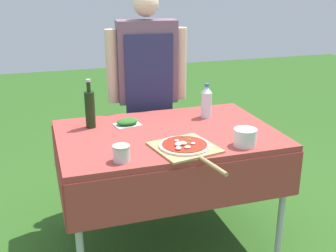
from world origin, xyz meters
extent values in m
plane|color=#2D5B1E|center=(0.00, 0.00, 0.00)|extent=(12.00, 12.00, 0.00)
cube|color=#A83D38|center=(0.00, 0.00, 0.78)|extent=(1.37, 0.92, 0.04)
cube|color=#A83D38|center=(0.00, -0.46, 0.62)|extent=(1.37, 0.01, 0.28)
cube|color=#A83D38|center=(0.00, 0.46, 0.62)|extent=(1.37, 0.01, 0.28)
cube|color=#A83D38|center=(-0.69, 0.00, 0.62)|extent=(0.01, 0.92, 0.28)
cube|color=#A83D38|center=(0.69, 0.00, 0.62)|extent=(0.01, 0.92, 0.28)
cylinder|color=#B7B7BC|center=(-0.62, -0.40, 0.38)|extent=(0.04, 0.04, 0.76)
cylinder|color=#B7B7BC|center=(0.62, -0.40, 0.38)|extent=(0.04, 0.04, 0.76)
cylinder|color=#B7B7BC|center=(-0.62, 0.40, 0.38)|extent=(0.04, 0.04, 0.76)
cylinder|color=#B7B7BC|center=(0.62, 0.40, 0.38)|extent=(0.04, 0.04, 0.76)
cylinder|color=#333D56|center=(0.13, 0.66, 0.41)|extent=(0.12, 0.12, 0.82)
cylinder|color=#333D56|center=(-0.03, 0.68, 0.41)|extent=(0.12, 0.12, 0.82)
cube|color=#6B5166|center=(0.05, 0.67, 1.13)|extent=(0.46, 0.23, 0.61)
cube|color=navy|center=(0.04, 0.57, 0.90)|extent=(0.35, 0.04, 0.89)
cylinder|color=beige|center=(0.31, 0.65, 1.10)|extent=(0.10, 0.10, 0.55)
cylinder|color=beige|center=(-0.21, 0.70, 1.10)|extent=(0.10, 0.10, 0.55)
sphere|color=beige|center=(0.05, 0.67, 1.55)|extent=(0.19, 0.19, 0.19)
cube|color=tan|center=(0.01, -0.29, 0.81)|extent=(0.39, 0.39, 0.01)
cylinder|color=tan|center=(0.07, -0.57, 0.81)|extent=(0.07, 0.24, 0.02)
cylinder|color=beige|center=(0.01, -0.29, 0.82)|extent=(0.29, 0.29, 0.01)
cylinder|color=#B22819|center=(0.01, -0.29, 0.83)|extent=(0.26, 0.26, 0.00)
ellipsoid|color=white|center=(0.06, -0.31, 0.83)|extent=(0.04, 0.04, 0.01)
ellipsoid|color=white|center=(-0.05, -0.36, 0.84)|extent=(0.05, 0.05, 0.02)
ellipsoid|color=white|center=(0.00, -0.29, 0.84)|extent=(0.06, 0.06, 0.02)
ellipsoid|color=white|center=(-0.02, -0.24, 0.84)|extent=(0.04, 0.04, 0.01)
ellipsoid|color=white|center=(-0.03, -0.30, 0.84)|extent=(0.06, 0.06, 0.02)
ellipsoid|color=white|center=(0.01, -0.35, 0.84)|extent=(0.05, 0.04, 0.01)
ellipsoid|color=#286B23|center=(0.04, -0.18, 0.83)|extent=(0.02, 0.04, 0.00)
ellipsoid|color=#286B23|center=(0.06, -0.24, 0.83)|extent=(0.03, 0.04, 0.00)
ellipsoid|color=#286B23|center=(-0.01, -0.38, 0.83)|extent=(0.03, 0.02, 0.00)
ellipsoid|color=#286B23|center=(0.04, -0.29, 0.83)|extent=(0.04, 0.04, 0.00)
cylinder|color=black|center=(-0.45, 0.24, 0.92)|extent=(0.06, 0.06, 0.24)
cylinder|color=black|center=(-0.45, 0.24, 1.07)|extent=(0.03, 0.03, 0.07)
cylinder|color=silver|center=(-0.45, 0.24, 1.11)|extent=(0.03, 0.03, 0.02)
cylinder|color=silver|center=(0.35, 0.21, 0.89)|extent=(0.08, 0.08, 0.18)
cone|color=silver|center=(0.35, 0.21, 1.00)|extent=(0.08, 0.08, 0.05)
cylinder|color=#335BB2|center=(0.35, 0.21, 1.03)|extent=(0.03, 0.03, 0.02)
cube|color=silver|center=(-0.21, 0.21, 0.80)|extent=(0.19, 0.15, 0.01)
ellipsoid|color=#286B23|center=(-0.21, 0.21, 0.82)|extent=(0.16, 0.13, 0.04)
cylinder|color=silver|center=(0.36, -0.35, 0.85)|extent=(0.14, 0.14, 0.10)
cylinder|color=silver|center=(-0.37, -0.35, 0.84)|extent=(0.09, 0.09, 0.08)
cylinder|color=#B22819|center=(-0.37, -0.35, 0.83)|extent=(0.08, 0.08, 0.05)
cylinder|color=#B7B2A3|center=(-0.37, -0.35, 0.88)|extent=(0.10, 0.10, 0.01)
camera|label=1|loc=(-0.76, -2.38, 1.72)|focal=45.00mm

